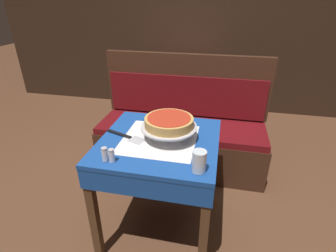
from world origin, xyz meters
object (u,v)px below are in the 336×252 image
at_px(dining_table_front, 160,153).
at_px(pizza_pan_stand, 169,127).
at_px(water_glass_near, 199,161).
at_px(salt_shaker, 105,154).
at_px(deep_dish_pizza, 169,122).
at_px(booth_bench, 182,136).
at_px(pizza_server, 126,136).
at_px(condiment_caddy, 190,63).
at_px(dining_table_rear, 183,76).
at_px(pepper_shaker, 112,156).

distance_m(dining_table_front, pizza_pan_stand, 0.19).
bearing_deg(water_glass_near, salt_shaker, -178.45).
distance_m(deep_dish_pizza, salt_shaker, 0.44).
bearing_deg(booth_bench, dining_table_front, -91.01).
height_order(booth_bench, pizza_server, booth_bench).
bearing_deg(booth_bench, pizza_server, -105.36).
bearing_deg(water_glass_near, condiment_caddy, 98.96).
height_order(dining_table_front, dining_table_rear, dining_table_front).
relative_size(deep_dish_pizza, pepper_shaker, 3.91).
distance_m(pizza_pan_stand, pepper_shaker, 0.40).
relative_size(dining_table_front, salt_shaker, 9.07).
distance_m(dining_table_rear, pizza_server, 1.83).
bearing_deg(pepper_shaker, water_glass_near, 1.68).
bearing_deg(dining_table_front, water_glass_near, -45.22).
distance_m(deep_dish_pizza, condiment_caddy, 1.88).
bearing_deg(salt_shaker, dining_table_rear, 87.53).
relative_size(dining_table_front, pizza_pan_stand, 2.12).
xyz_separation_m(pizza_pan_stand, water_glass_near, (0.22, -0.30, -0.02)).
distance_m(deep_dish_pizza, pizza_server, 0.30).
bearing_deg(pepper_shaker, pizza_server, 95.34).
height_order(pizza_pan_stand, water_glass_near, water_glass_near).
relative_size(booth_bench, pepper_shaker, 20.36).
distance_m(dining_table_front, salt_shaker, 0.40).
height_order(booth_bench, pepper_shaker, booth_bench).
xyz_separation_m(pizza_server, condiment_caddy, (0.15, 1.92, 0.03)).
distance_m(dining_table_rear, deep_dish_pizza, 1.81).
relative_size(pizza_server, water_glass_near, 2.41).
relative_size(pizza_pan_stand, pepper_shaker, 4.52).
bearing_deg(dining_table_rear, dining_table_front, -85.56).
relative_size(dining_table_front, condiment_caddy, 4.66).
xyz_separation_m(pizza_pan_stand, pizza_server, (-0.27, -0.04, -0.07)).
distance_m(deep_dish_pizza, pepper_shaker, 0.41).
relative_size(pizza_pan_stand, salt_shaker, 4.28).
height_order(booth_bench, deep_dish_pizza, booth_bench).
height_order(dining_table_front, deep_dish_pizza, deep_dish_pizza).
xyz_separation_m(booth_bench, pizza_pan_stand, (0.04, -0.80, 0.50)).
bearing_deg(booth_bench, pizza_pan_stand, -86.92).
bearing_deg(pepper_shaker, dining_table_rear, 88.63).
height_order(dining_table_rear, pepper_shaker, pepper_shaker).
bearing_deg(booth_bench, pepper_shaker, -100.40).
height_order(salt_shaker, condiment_caddy, condiment_caddy).
distance_m(dining_table_front, dining_table_rear, 1.82).
relative_size(booth_bench, pizza_server, 5.53).
height_order(booth_bench, condiment_caddy, booth_bench).
bearing_deg(dining_table_front, salt_shaker, -128.21).
bearing_deg(booth_bench, deep_dish_pizza, -86.92).
xyz_separation_m(deep_dish_pizza, condiment_caddy, (-0.12, 1.88, -0.08)).
distance_m(pizza_server, condiment_caddy, 1.92).
distance_m(booth_bench, salt_shaker, 1.24).
height_order(dining_table_front, pizza_pan_stand, pizza_pan_stand).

